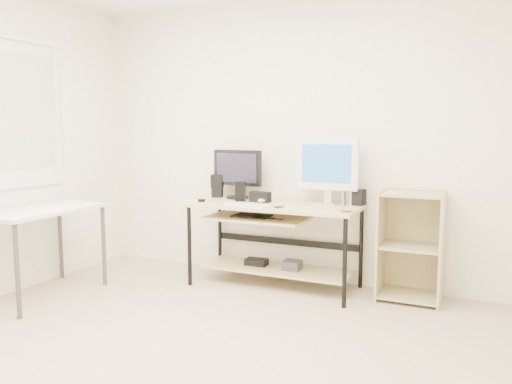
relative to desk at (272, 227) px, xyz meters
The scene contains 16 objects.
room 1.80m from the desk, 93.95° to the right, with size 4.01×4.01×2.62m.
desk is the anchor object (origin of this frame).
side_table 1.97m from the desk, 147.35° to the right, with size 0.60×1.00×0.75m.
shelf_unit 1.19m from the desk, ahead, with size 0.50×0.40×0.90m.
black_monitor 0.67m from the desk, 157.41° to the left, with size 0.51×0.21×0.46m.
white_imac 0.73m from the desk, 20.58° to the left, with size 0.55×0.18×0.59m.
keyboard 0.34m from the desk, 124.24° to the right, with size 0.42×0.12×0.01m, color silver.
mouse 0.26m from the desk, behind, with size 0.07×0.12×0.04m, color #B5B5BB.
center_speaker 0.30m from the desk, 160.36° to the left, with size 0.19×0.08×0.09m, color black.
speaker_left 0.76m from the desk, 164.09° to the left, with size 0.14×0.14×0.22m.
speaker_right 0.79m from the desk, 17.33° to the left, with size 0.11×0.11×0.14m, color black.
audio_controller 0.44m from the desk, behind, with size 0.09×0.06×0.18m, color black.
volume_puck 0.69m from the desk, 165.93° to the right, with size 0.07×0.07×0.03m, color black.
smartphone 0.31m from the desk, 52.31° to the right, with size 0.06×0.11×0.01m, color black.
coaster 0.77m from the desk, 15.41° to the right, with size 0.10×0.10×0.01m, color olive.
drinking_glass 0.80m from the desk, 15.41° to the right, with size 0.08×0.08×0.16m, color white.
Camera 1 is at (1.65, -2.37, 1.38)m, focal length 35.00 mm.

